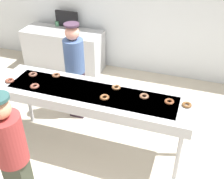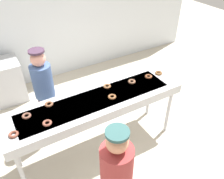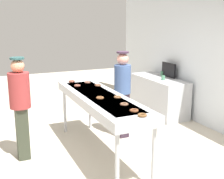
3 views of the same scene
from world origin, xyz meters
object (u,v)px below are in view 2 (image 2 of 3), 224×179
(chocolate_donut_0, at_px, (47,123))
(chocolate_donut_5, at_px, (49,104))
(chocolate_donut_4, at_px, (107,86))
(fryer_conveyor, at_px, (96,103))
(chocolate_donut_7, at_px, (14,134))
(chocolate_donut_1, at_px, (27,116))
(chocolate_donut_2, at_px, (132,82))
(worker_baker, at_px, (45,93))
(chocolate_donut_8, at_px, (149,76))
(chocolate_donut_6, at_px, (112,97))
(chocolate_donut_3, at_px, (159,73))

(chocolate_donut_0, bearing_deg, chocolate_donut_5, 69.02)
(chocolate_donut_4, bearing_deg, fryer_conveyor, -147.42)
(chocolate_donut_7, bearing_deg, chocolate_donut_1, 49.53)
(fryer_conveyor, xyz_separation_m, chocolate_donut_1, (-0.93, 0.12, 0.10))
(chocolate_donut_2, relative_size, chocolate_donut_4, 1.00)
(chocolate_donut_1, distance_m, worker_baker, 0.68)
(chocolate_donut_0, distance_m, chocolate_donut_8, 1.74)
(chocolate_donut_2, bearing_deg, chocolate_donut_6, -158.78)
(chocolate_donut_3, bearing_deg, fryer_conveyor, -176.14)
(chocolate_donut_2, relative_size, chocolate_donut_8, 1.00)
(chocolate_donut_1, xyz_separation_m, worker_baker, (0.38, 0.55, -0.13))
(chocolate_donut_5, height_order, chocolate_donut_7, same)
(chocolate_donut_2, distance_m, worker_baker, 1.35)
(chocolate_donut_1, distance_m, chocolate_donut_6, 1.16)
(fryer_conveyor, height_order, chocolate_donut_5, chocolate_donut_5)
(chocolate_donut_8, bearing_deg, worker_baker, 158.95)
(chocolate_donut_7, bearing_deg, chocolate_donut_2, 6.76)
(fryer_conveyor, height_order, chocolate_donut_3, chocolate_donut_3)
(chocolate_donut_2, xyz_separation_m, chocolate_donut_6, (-0.46, -0.18, 0.00))
(chocolate_donut_3, relative_size, chocolate_donut_8, 1.00)
(chocolate_donut_5, height_order, chocolate_donut_6, same)
(chocolate_donut_0, height_order, chocolate_donut_1, same)
(chocolate_donut_2, relative_size, chocolate_donut_5, 1.00)
(chocolate_donut_3, distance_m, chocolate_donut_6, 0.99)
(chocolate_donut_8, distance_m, worker_baker, 1.64)
(chocolate_donut_1, xyz_separation_m, chocolate_donut_7, (-0.21, -0.24, 0.00))
(chocolate_donut_5, bearing_deg, chocolate_donut_2, -5.07)
(chocolate_donut_5, xyz_separation_m, chocolate_donut_8, (1.60, -0.13, 0.00))
(chocolate_donut_1, xyz_separation_m, chocolate_donut_6, (1.14, -0.21, 0.00))
(chocolate_donut_8, bearing_deg, chocolate_donut_6, -167.99)
(chocolate_donut_4, distance_m, chocolate_donut_5, 0.89)
(chocolate_donut_0, distance_m, chocolate_donut_7, 0.40)
(chocolate_donut_4, relative_size, chocolate_donut_5, 1.00)
(chocolate_donut_3, bearing_deg, chocolate_donut_0, -173.58)
(chocolate_donut_0, xyz_separation_m, chocolate_donut_6, (0.95, 0.05, 0.00))
(chocolate_donut_1, bearing_deg, chocolate_donut_0, -54.04)
(chocolate_donut_1, height_order, chocolate_donut_7, same)
(chocolate_donut_2, relative_size, chocolate_donut_6, 1.00)
(chocolate_donut_2, distance_m, chocolate_donut_6, 0.49)
(chocolate_donut_2, height_order, chocolate_donut_4, same)
(chocolate_donut_2, relative_size, chocolate_donut_3, 1.00)
(chocolate_donut_0, xyz_separation_m, chocolate_donut_2, (1.41, 0.23, 0.00))
(fryer_conveyor, xyz_separation_m, chocolate_donut_0, (-0.74, -0.14, 0.10))
(chocolate_donut_5, relative_size, chocolate_donut_6, 1.00)
(chocolate_donut_0, relative_size, chocolate_donut_3, 1.00)
(fryer_conveyor, xyz_separation_m, worker_baker, (-0.55, 0.67, -0.03))
(chocolate_donut_5, xyz_separation_m, chocolate_donut_7, (-0.53, -0.33, 0.00))
(chocolate_donut_0, relative_size, chocolate_donut_6, 1.00)
(chocolate_donut_5, xyz_separation_m, worker_baker, (0.07, 0.46, -0.13))
(chocolate_donut_3, distance_m, chocolate_donut_4, 0.92)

